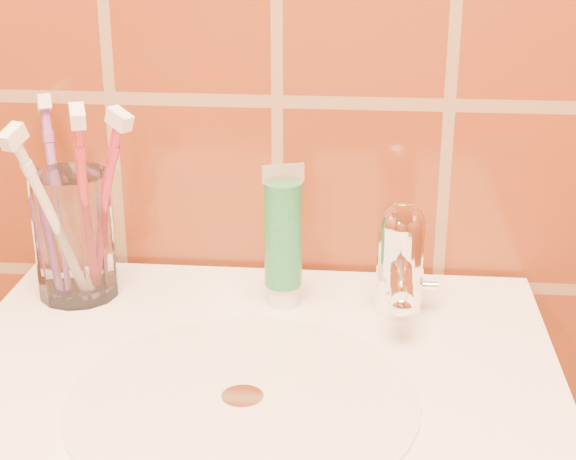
# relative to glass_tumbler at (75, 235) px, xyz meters

# --- Properties ---
(glass_tumbler) EXTENTS (0.10, 0.10, 0.14)m
(glass_tumbler) POSITION_rel_glass_tumbler_xyz_m (0.00, 0.00, 0.00)
(glass_tumbler) COLOR white
(glass_tumbler) RESTS_ON pedestal_sink
(toothpaste_tube) EXTENTS (0.04, 0.04, 0.15)m
(toothpaste_tube) POSITION_rel_glass_tumbler_xyz_m (0.22, -0.00, 0.00)
(toothpaste_tube) COLOR white
(toothpaste_tube) RESTS_ON pedestal_sink
(faucet) EXTENTS (0.05, 0.11, 0.12)m
(faucet) POSITION_rel_glass_tumbler_xyz_m (0.34, -0.01, -0.00)
(faucet) COLOR white
(faucet) RESTS_ON pedestal_sink
(toothbrush_0) EXTENTS (0.10, 0.15, 0.24)m
(toothbrush_0) POSITION_rel_glass_tumbler_xyz_m (0.02, -0.03, 0.04)
(toothbrush_0) COLOR red
(toothbrush_0) RESTS_ON glass_tumbler
(toothbrush_1) EXTENTS (0.12, 0.18, 0.23)m
(toothbrush_1) POSITION_rel_glass_tumbler_xyz_m (-0.00, -0.04, 0.03)
(toothbrush_1) COLOR silver
(toothbrush_1) RESTS_ON glass_tumbler
(toothbrush_2) EXTENTS (0.12, 0.18, 0.23)m
(toothbrush_2) POSITION_rel_glass_tumbler_xyz_m (-0.03, 0.03, 0.03)
(toothbrush_2) COLOR #844696
(toothbrush_2) RESTS_ON glass_tumbler
(toothbrush_3) EXTENTS (0.16, 0.14, 0.22)m
(toothbrush_3) POSITION_rel_glass_tumbler_xyz_m (0.04, -0.01, 0.04)
(toothbrush_3) COLOR #BA2742
(toothbrush_3) RESTS_ON glass_tumbler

